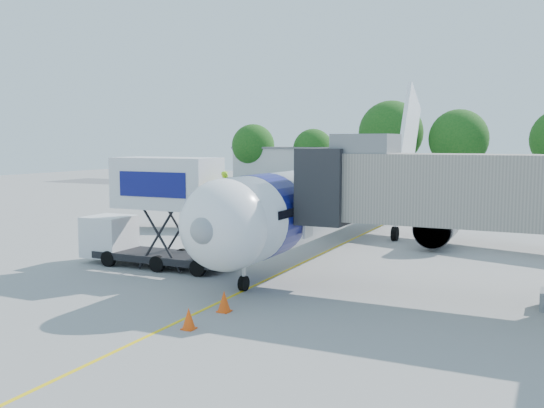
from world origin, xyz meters
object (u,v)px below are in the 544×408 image
at_px(jet_bridge, 451,191).
at_px(catering_hiloader, 156,212).
at_px(aircraft, 347,195).
at_px(ground_tug, 30,333).

distance_m(jet_bridge, catering_hiloader, 14.34).
bearing_deg(aircraft, catering_hiloader, -119.39).
height_order(aircraft, catering_hiloader, aircraft).
relative_size(jet_bridge, ground_tug, 3.27).
bearing_deg(jet_bridge, ground_tug, -128.29).
bearing_deg(catering_hiloader, jet_bridge, 0.01).
xyz_separation_m(aircraft, ground_tug, (-1.74, -23.45, -2.15)).
relative_size(aircraft, catering_hiloader, 4.44).
distance_m(jet_bridge, ground_tug, 16.10).
height_order(catering_hiloader, ground_tug, catering_hiloader).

